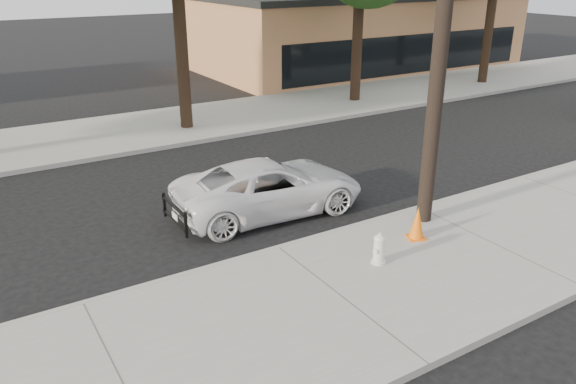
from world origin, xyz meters
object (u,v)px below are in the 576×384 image
object	(u,v)px
fire_hydrant	(379,249)
traffic_cone	(417,223)
police_cruiser	(269,187)
utility_pole	(444,16)

from	to	relation	value
fire_hydrant	traffic_cone	size ratio (longest dim) A/B	0.85
police_cruiser	traffic_cone	size ratio (longest dim) A/B	6.43
traffic_cone	utility_pole	bearing A→B (deg)	36.84
utility_pole	fire_hydrant	xyz separation A→B (m)	(-2.24, -1.03, -4.25)
utility_pole	police_cruiser	bearing A→B (deg)	136.10
police_cruiser	traffic_cone	distance (m)	3.68
utility_pole	traffic_cone	world-z (taller)	utility_pole
fire_hydrant	utility_pole	bearing A→B (deg)	5.57
police_cruiser	traffic_cone	bearing A→B (deg)	-146.26
fire_hydrant	traffic_cone	bearing A→B (deg)	-2.87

